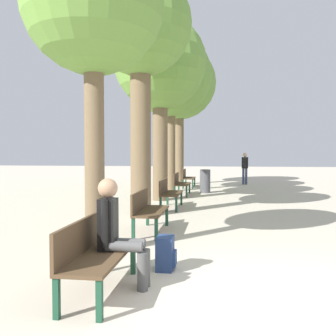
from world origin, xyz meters
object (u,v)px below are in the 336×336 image
at_px(bench_row_0, 93,250).
at_px(pedestrian_near, 245,166).
at_px(bench_row_2, 168,191).
at_px(tree_row_1, 140,31).
at_px(tree_row_3, 171,77).
at_px(tree_row_4, 179,84).
at_px(bench_row_4, 187,177).
at_px(person_seated, 118,230).
at_px(backpack, 166,253).
at_px(tree_row_2, 160,65).
at_px(bench_row_1, 147,208).
at_px(bench_row_3, 180,182).
at_px(tree_row_0, 93,7).
at_px(trash_bin, 205,181).

relative_size(bench_row_0, pedestrian_near, 0.94).
xyz_separation_m(bench_row_2, tree_row_1, (-0.52, -1.45, 4.18)).
height_order(tree_row_3, tree_row_4, tree_row_4).
bearing_deg(tree_row_1, bench_row_2, 70.26).
xyz_separation_m(bench_row_2, bench_row_4, (0.00, 6.65, 0.00)).
height_order(tree_row_1, tree_row_3, tree_row_3).
height_order(person_seated, backpack, person_seated).
relative_size(bench_row_2, tree_row_2, 0.24).
distance_m(bench_row_1, tree_row_4, 12.33).
bearing_deg(bench_row_3, person_seated, -88.61).
distance_m(bench_row_1, tree_row_1, 4.62).
distance_m(bench_row_0, person_seated, 0.38).
distance_m(bench_row_1, backpack, 2.49).
bearing_deg(tree_row_0, pedestrian_near, 76.36).
relative_size(bench_row_0, tree_row_4, 0.22).
height_order(pedestrian_near, trash_bin, pedestrian_near).
relative_size(bench_row_3, tree_row_4, 0.22).
relative_size(bench_row_0, bench_row_2, 1.00).
height_order(bench_row_2, tree_row_0, tree_row_0).
bearing_deg(bench_row_4, tree_row_4, 109.56).
relative_size(bench_row_4, tree_row_1, 0.25).
height_order(tree_row_4, trash_bin, tree_row_4).
xyz_separation_m(tree_row_2, tree_row_3, (0.00, 2.98, 0.22)).
bearing_deg(bench_row_4, tree_row_2, -96.08).
xyz_separation_m(bench_row_3, tree_row_1, (-0.52, -4.77, 4.18)).
xyz_separation_m(bench_row_0, bench_row_2, (0.00, 6.65, 0.00)).
relative_size(tree_row_1, person_seated, 4.67).
xyz_separation_m(bench_row_0, tree_row_0, (-0.52, 1.62, 3.41)).
distance_m(backpack, trash_bin, 10.02).
relative_size(bench_row_1, bench_row_2, 1.00).
bearing_deg(bench_row_1, tree_row_3, 93.67).
bearing_deg(tree_row_1, bench_row_4, 86.33).
relative_size(bench_row_1, tree_row_1, 0.25).
xyz_separation_m(tree_row_0, tree_row_3, (-0.00, 9.79, 0.87)).
height_order(bench_row_4, tree_row_3, tree_row_3).
height_order(bench_row_2, tree_row_1, tree_row_1).
bearing_deg(tree_row_3, tree_row_4, 90.00).
bearing_deg(bench_row_0, tree_row_3, 92.61).
bearing_deg(tree_row_1, tree_row_2, 90.00).
bearing_deg(backpack, pedestrian_near, 81.75).
relative_size(bench_row_0, trash_bin, 1.61).
xyz_separation_m(tree_row_4, person_seated, (0.76, -14.54, -4.39)).
height_order(bench_row_0, tree_row_3, tree_row_3).
xyz_separation_m(tree_row_1, trash_bin, (1.44, 5.77, -4.21)).
relative_size(bench_row_1, trash_bin, 1.61).
distance_m(bench_row_1, tree_row_0, 3.85).
bearing_deg(bench_row_2, tree_row_1, -109.74).
bearing_deg(backpack, bench_row_2, 97.15).
relative_size(bench_row_2, person_seated, 1.15).
height_order(tree_row_0, backpack, tree_row_0).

